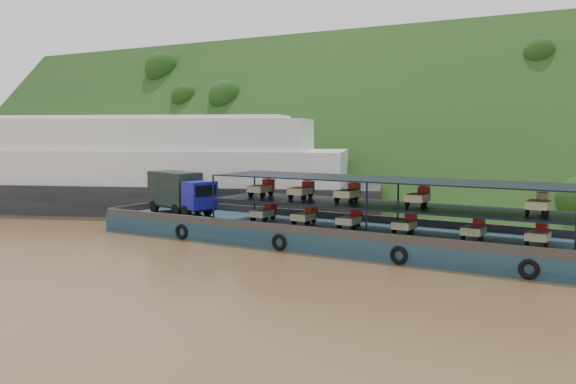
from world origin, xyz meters
The scene contains 4 objects.
ground centered at (0.00, 0.00, 0.00)m, with size 160.00×160.00×0.00m, color brown.
hillside centered at (0.00, 36.00, 0.00)m, with size 140.00×28.00×28.00m, color #183312.
cargo_barge centered at (1.44, 1.64, 1.09)m, with size 35.00×7.18×4.54m.
passenger_ferry centered at (-21.38, 9.10, 3.85)m, with size 44.79×26.92×8.89m.
Camera 1 is at (21.57, -35.53, 7.62)m, focal length 40.00 mm.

